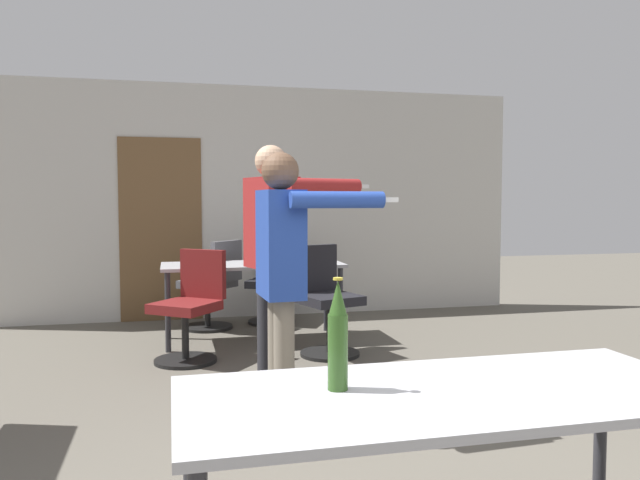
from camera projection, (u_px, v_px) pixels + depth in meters
name	position (u px, v px, depth m)	size (l,w,h in m)	color
back_wall	(255.00, 203.00, 7.26)	(6.24, 0.12, 2.66)	beige
conference_table_near	(449.00, 412.00, 2.01)	(1.74, 0.73, 0.75)	#A8A8AD
conference_table_far	(253.00, 272.00, 5.98)	(1.71, 0.68, 0.75)	#A8A8AD
person_far_watching	(273.00, 240.00, 4.61)	(0.91, 0.64, 1.76)	#28282D
person_left_plaid	(283.00, 262.00, 3.64)	(0.76, 0.58, 1.63)	slate
office_chair_far_right	(274.00, 285.00, 6.93)	(0.64, 0.67, 0.90)	black
office_chair_side_rolled	(213.00, 287.00, 6.52)	(0.69, 0.68, 0.94)	black
office_chair_near_pushed	(191.00, 309.00, 5.26)	(0.67, 0.69, 0.93)	black
office_chair_mid_tucked	(325.00, 303.00, 5.49)	(0.58, 0.63, 0.95)	black
beer_bottle	(338.00, 337.00, 1.99)	(0.07, 0.07, 0.36)	#2D511E
drink_cup	(277.00, 258.00, 6.09)	(0.07, 0.07, 0.09)	#232328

